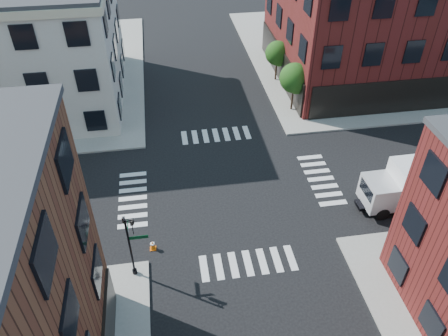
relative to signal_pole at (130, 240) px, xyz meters
name	(u,v)px	position (x,y,z in m)	size (l,w,h in m)	color
ground	(229,188)	(6.72, 6.68, -2.86)	(120.00, 120.00, 0.00)	black
sidewalk_ne	(378,52)	(27.72, 27.68, -2.78)	(30.00, 30.00, 0.15)	gray
building_ne	(407,16)	(27.22, 22.68, 3.14)	(25.00, 16.00, 12.00)	#4E1613
tree_near	(295,80)	(14.28, 16.65, 0.30)	(2.69, 2.69, 4.49)	black
tree_far	(278,54)	(14.28, 22.65, 0.02)	(2.43, 2.43, 4.07)	black
signal_pole	(130,240)	(0.00, 0.00, 0.00)	(1.29, 1.24, 4.60)	black
box_truck	(421,184)	(19.35, 3.08, -1.03)	(7.84, 2.52, 3.52)	silver
traffic_cone	(153,245)	(1.02, 1.73, -2.51)	(0.41, 0.41, 0.72)	orange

